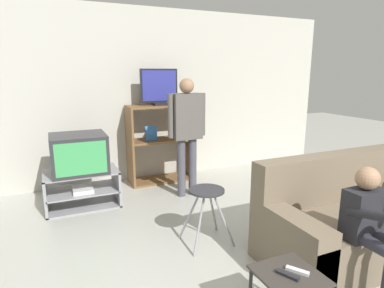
% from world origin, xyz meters
% --- Properties ---
extents(wall_back, '(6.40, 0.06, 2.60)m').
position_xyz_m(wall_back, '(0.00, 3.85, 1.30)').
color(wall_back, beige).
rests_on(wall_back, ground_plane).
extents(tv_stand, '(0.88, 0.54, 0.45)m').
position_xyz_m(tv_stand, '(-1.13, 3.05, 0.22)').
color(tv_stand, '#939399').
rests_on(tv_stand, ground_plane).
extents(television_main, '(0.65, 0.59, 0.47)m').
position_xyz_m(television_main, '(-1.13, 3.06, 0.69)').
color(television_main, '#2D2D33').
rests_on(television_main, tv_stand).
extents(media_shelf, '(0.99, 0.42, 1.18)m').
position_xyz_m(media_shelf, '(0.10, 3.57, 0.60)').
color(media_shelf, brown).
rests_on(media_shelf, ground_plane).
extents(television_flat, '(0.56, 0.20, 0.53)m').
position_xyz_m(television_flat, '(0.08, 3.55, 1.43)').
color(television_flat, black).
rests_on(television_flat, media_shelf).
extents(folding_stool, '(0.46, 0.39, 0.56)m').
position_xyz_m(folding_stool, '(-0.10, 1.61, 0.46)').
color(folding_stool, '#99999E').
rests_on(folding_stool, ground_plane).
extents(snack_table, '(0.39, 0.39, 0.43)m').
position_xyz_m(snack_table, '(-0.12, 0.38, 0.36)').
color(snack_table, '#38332D').
rests_on(snack_table, ground_plane).
extents(remote_control_black, '(0.09, 0.15, 0.02)m').
position_xyz_m(remote_control_black, '(-0.15, 0.37, 0.44)').
color(remote_control_black, '#232328').
rests_on(remote_control_black, snack_table).
extents(remote_control_white, '(0.11, 0.14, 0.02)m').
position_xyz_m(remote_control_white, '(-0.07, 0.38, 0.44)').
color(remote_control_white, silver).
rests_on(remote_control_white, snack_table).
extents(couch, '(1.71, 0.82, 0.90)m').
position_xyz_m(couch, '(1.02, 0.90, 0.31)').
color(couch, '#756651').
rests_on(couch, ground_plane).
extents(person_standing_adult, '(0.53, 0.20, 1.58)m').
position_xyz_m(person_standing_adult, '(0.22, 2.85, 0.96)').
color(person_standing_adult, '#4C4C56').
rests_on(person_standing_adult, ground_plane).
extents(person_seated_child, '(0.33, 0.43, 1.00)m').
position_xyz_m(person_seated_child, '(0.65, 0.42, 0.60)').
color(person_seated_child, '#2D2D38').
rests_on(person_seated_child, ground_plane).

